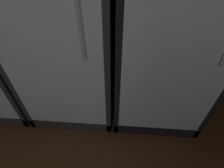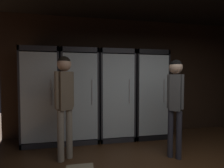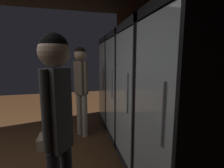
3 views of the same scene
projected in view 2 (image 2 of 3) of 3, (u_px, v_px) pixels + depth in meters
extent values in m
cube|color=black|center=(132.00, 77.00, 4.08)|extent=(6.00, 0.06, 2.80)
cube|color=#2B2B30|center=(46.00, 95.00, 3.67)|extent=(0.75, 0.04, 1.99)
cube|color=#2B2B30|center=(25.00, 96.00, 3.33)|extent=(0.04, 0.60, 1.99)
cube|color=#2B2B30|center=(61.00, 96.00, 3.45)|extent=(0.04, 0.60, 1.99)
cube|color=#2B2B30|center=(42.00, 51.00, 3.35)|extent=(0.75, 0.60, 0.10)
cube|color=#2B2B30|center=(44.00, 140.00, 3.43)|extent=(0.75, 0.60, 0.10)
cube|color=white|center=(46.00, 95.00, 3.64)|extent=(0.67, 0.02, 1.75)
cube|color=silver|center=(39.00, 98.00, 3.10)|extent=(0.67, 0.02, 1.75)
cylinder|color=#B2B2B7|center=(51.00, 93.00, 3.11)|extent=(0.02, 0.02, 0.50)
cube|color=silver|center=(44.00, 137.00, 3.42)|extent=(0.65, 0.52, 0.02)
cylinder|color=gray|center=(36.00, 133.00, 3.39)|extent=(0.07, 0.07, 0.19)
cylinder|color=gray|center=(36.00, 126.00, 3.39)|extent=(0.02, 0.02, 0.10)
cylinder|color=white|center=(36.00, 133.00, 3.39)|extent=(0.07, 0.07, 0.06)
cylinder|color=#336B38|center=(52.00, 132.00, 3.45)|extent=(0.07, 0.07, 0.19)
cylinder|color=#336B38|center=(52.00, 125.00, 3.44)|extent=(0.02, 0.02, 0.08)
cylinder|color=#2D2D33|center=(52.00, 132.00, 3.45)|extent=(0.07, 0.07, 0.07)
cube|color=silver|center=(43.00, 110.00, 3.40)|extent=(0.65, 0.52, 0.02)
cylinder|color=gray|center=(35.00, 105.00, 3.36)|extent=(0.07, 0.07, 0.19)
cylinder|color=gray|center=(35.00, 99.00, 3.35)|extent=(0.02, 0.02, 0.07)
cylinder|color=tan|center=(35.00, 106.00, 3.36)|extent=(0.07, 0.07, 0.06)
cylinder|color=#336B38|center=(51.00, 105.00, 3.44)|extent=(0.08, 0.08, 0.18)
cylinder|color=#336B38|center=(51.00, 99.00, 3.43)|extent=(0.03, 0.03, 0.08)
cylinder|color=#B2332D|center=(51.00, 106.00, 3.44)|extent=(0.08, 0.08, 0.06)
cube|color=silver|center=(43.00, 82.00, 3.38)|extent=(0.65, 0.52, 0.02)
cylinder|color=#336B38|center=(34.00, 77.00, 3.32)|extent=(0.07, 0.07, 0.22)
cylinder|color=#336B38|center=(34.00, 70.00, 3.32)|extent=(0.02, 0.02, 0.08)
cylinder|color=beige|center=(34.00, 78.00, 3.32)|extent=(0.07, 0.07, 0.09)
cylinder|color=#9EAD99|center=(52.00, 78.00, 3.45)|extent=(0.08, 0.08, 0.19)
cylinder|color=#9EAD99|center=(52.00, 72.00, 3.44)|extent=(0.03, 0.03, 0.06)
cylinder|color=white|center=(52.00, 78.00, 3.45)|extent=(0.08, 0.08, 0.07)
cube|color=#2B2B30|center=(81.00, 94.00, 3.80)|extent=(0.75, 0.04, 1.99)
cube|color=#2B2B30|center=(64.00, 96.00, 3.46)|extent=(0.04, 0.60, 1.99)
cube|color=#2B2B30|center=(97.00, 95.00, 3.59)|extent=(0.04, 0.60, 1.99)
cube|color=#2B2B30|center=(81.00, 52.00, 3.49)|extent=(0.75, 0.60, 0.10)
cube|color=#2B2B30|center=(81.00, 138.00, 3.56)|extent=(0.75, 0.60, 0.10)
cube|color=white|center=(81.00, 94.00, 3.77)|extent=(0.67, 0.02, 1.75)
cube|color=silver|center=(81.00, 97.00, 3.24)|extent=(0.67, 0.02, 1.75)
cylinder|color=#B2B2B7|center=(92.00, 92.00, 3.25)|extent=(0.02, 0.02, 0.50)
cube|color=silver|center=(81.00, 135.00, 3.56)|extent=(0.65, 0.52, 0.02)
cylinder|color=#194723|center=(69.00, 131.00, 3.47)|extent=(0.06, 0.06, 0.23)
cylinder|color=#194723|center=(69.00, 124.00, 3.46)|extent=(0.02, 0.02, 0.06)
cylinder|color=#2D2D33|center=(69.00, 130.00, 3.47)|extent=(0.07, 0.07, 0.09)
cylinder|color=black|center=(78.00, 130.00, 3.54)|extent=(0.06, 0.06, 0.19)
cylinder|color=black|center=(78.00, 124.00, 3.54)|extent=(0.02, 0.02, 0.08)
cylinder|color=white|center=(78.00, 130.00, 3.54)|extent=(0.07, 0.07, 0.08)
cylinder|color=#9EAD99|center=(85.00, 130.00, 3.56)|extent=(0.07, 0.07, 0.18)
cylinder|color=#9EAD99|center=(85.00, 124.00, 3.56)|extent=(0.03, 0.03, 0.09)
cylinder|color=white|center=(85.00, 131.00, 3.56)|extent=(0.08, 0.08, 0.05)
cylinder|color=#336B38|center=(93.00, 130.00, 3.59)|extent=(0.07, 0.07, 0.20)
cylinder|color=#336B38|center=(93.00, 123.00, 3.58)|extent=(0.02, 0.02, 0.10)
cylinder|color=white|center=(93.00, 130.00, 3.59)|extent=(0.07, 0.07, 0.08)
cube|color=silver|center=(81.00, 109.00, 3.54)|extent=(0.65, 0.52, 0.02)
cylinder|color=brown|center=(73.00, 104.00, 3.48)|extent=(0.07, 0.07, 0.22)
cylinder|color=brown|center=(73.00, 97.00, 3.48)|extent=(0.03, 0.03, 0.09)
cylinder|color=tan|center=(73.00, 104.00, 3.48)|extent=(0.08, 0.08, 0.06)
cylinder|color=#9EAD99|center=(89.00, 104.00, 3.59)|extent=(0.06, 0.06, 0.18)
cylinder|color=#9EAD99|center=(89.00, 98.00, 3.58)|extent=(0.02, 0.02, 0.06)
cylinder|color=tan|center=(89.00, 104.00, 3.59)|extent=(0.07, 0.07, 0.06)
cube|color=silver|center=(81.00, 82.00, 3.51)|extent=(0.65, 0.52, 0.02)
cylinder|color=gray|center=(69.00, 76.00, 3.45)|extent=(0.08, 0.08, 0.24)
cylinder|color=gray|center=(69.00, 69.00, 3.44)|extent=(0.03, 0.03, 0.06)
cylinder|color=tan|center=(69.00, 76.00, 3.45)|extent=(0.08, 0.08, 0.08)
cylinder|color=black|center=(77.00, 77.00, 3.54)|extent=(0.07, 0.07, 0.21)
cylinder|color=black|center=(77.00, 71.00, 3.53)|extent=(0.03, 0.03, 0.07)
cylinder|color=white|center=(77.00, 77.00, 3.54)|extent=(0.08, 0.08, 0.06)
cylinder|color=gray|center=(84.00, 76.00, 3.53)|extent=(0.08, 0.08, 0.24)
cylinder|color=gray|center=(84.00, 69.00, 3.52)|extent=(0.03, 0.03, 0.08)
cylinder|color=beige|center=(84.00, 76.00, 3.53)|extent=(0.08, 0.08, 0.09)
cylinder|color=#194723|center=(92.00, 77.00, 3.60)|extent=(0.06, 0.06, 0.23)
cylinder|color=#194723|center=(92.00, 70.00, 3.59)|extent=(0.02, 0.02, 0.08)
cylinder|color=#B2332D|center=(92.00, 78.00, 3.60)|extent=(0.07, 0.07, 0.09)
cube|color=#2B2B30|center=(114.00, 93.00, 3.94)|extent=(0.75, 0.04, 1.99)
cube|color=#2B2B30|center=(100.00, 95.00, 3.60)|extent=(0.04, 0.60, 1.99)
cube|color=#2B2B30|center=(131.00, 94.00, 3.72)|extent=(0.04, 0.60, 1.99)
cube|color=#2B2B30|center=(116.00, 53.00, 3.62)|extent=(0.75, 0.60, 0.10)
cube|color=#2B2B30|center=(116.00, 136.00, 3.70)|extent=(0.75, 0.60, 0.10)
cube|color=white|center=(114.00, 94.00, 3.91)|extent=(0.67, 0.02, 1.75)
cube|color=silver|center=(119.00, 96.00, 3.37)|extent=(0.67, 0.02, 1.75)
cylinder|color=#B2B2B7|center=(130.00, 91.00, 3.39)|extent=(0.02, 0.02, 0.50)
cube|color=silver|center=(116.00, 133.00, 3.70)|extent=(0.65, 0.52, 0.02)
cylinder|color=#336B38|center=(108.00, 128.00, 3.67)|extent=(0.06, 0.06, 0.23)
cylinder|color=#336B38|center=(108.00, 121.00, 3.67)|extent=(0.02, 0.02, 0.08)
cylinder|color=beige|center=(108.00, 129.00, 3.68)|extent=(0.06, 0.06, 0.06)
cylinder|color=black|center=(123.00, 128.00, 3.68)|extent=(0.08, 0.08, 0.19)
cylinder|color=black|center=(123.00, 123.00, 3.68)|extent=(0.03, 0.03, 0.07)
cylinder|color=white|center=(123.00, 128.00, 3.68)|extent=(0.08, 0.08, 0.05)
cube|color=silver|center=(116.00, 108.00, 3.67)|extent=(0.65, 0.52, 0.02)
cylinder|color=black|center=(109.00, 104.00, 3.63)|extent=(0.07, 0.07, 0.18)
cylinder|color=black|center=(109.00, 98.00, 3.63)|extent=(0.02, 0.02, 0.08)
cylinder|color=#B2332D|center=(109.00, 105.00, 3.64)|extent=(0.08, 0.08, 0.05)
cylinder|color=gray|center=(124.00, 103.00, 3.66)|extent=(0.07, 0.07, 0.21)
cylinder|color=gray|center=(124.00, 96.00, 3.66)|extent=(0.03, 0.03, 0.07)
cylinder|color=tan|center=(124.00, 102.00, 3.66)|extent=(0.07, 0.07, 0.07)
cube|color=silver|center=(116.00, 82.00, 3.65)|extent=(0.65, 0.52, 0.02)
cylinder|color=#194723|center=(109.00, 77.00, 3.61)|extent=(0.08, 0.08, 0.23)
cylinder|color=#194723|center=(109.00, 70.00, 3.60)|extent=(0.03, 0.03, 0.08)
cylinder|color=#B2332D|center=(109.00, 76.00, 3.61)|extent=(0.08, 0.08, 0.09)
cylinder|color=#194723|center=(123.00, 76.00, 3.68)|extent=(0.07, 0.07, 0.24)
cylinder|color=#194723|center=(123.00, 69.00, 3.68)|extent=(0.02, 0.02, 0.08)
cylinder|color=tan|center=(123.00, 77.00, 3.68)|extent=(0.08, 0.08, 0.10)
cube|color=black|center=(144.00, 93.00, 4.08)|extent=(0.75, 0.04, 1.99)
cube|color=black|center=(134.00, 94.00, 3.74)|extent=(0.04, 0.60, 1.99)
cube|color=black|center=(163.00, 94.00, 3.86)|extent=(0.04, 0.60, 1.99)
cube|color=black|center=(149.00, 54.00, 3.76)|extent=(0.75, 0.60, 0.10)
cube|color=black|center=(148.00, 134.00, 3.84)|extent=(0.75, 0.60, 0.10)
cube|color=white|center=(144.00, 93.00, 4.05)|extent=(0.67, 0.02, 1.75)
cube|color=silver|center=(154.00, 95.00, 3.51)|extent=(0.67, 0.02, 1.75)
cylinder|color=#B2B2B7|center=(164.00, 91.00, 3.52)|extent=(0.02, 0.02, 0.50)
cube|color=silver|center=(148.00, 131.00, 3.83)|extent=(0.65, 0.52, 0.02)
cylinder|color=#9EAD99|center=(142.00, 126.00, 3.79)|extent=(0.06, 0.06, 0.22)
cylinder|color=#9EAD99|center=(142.00, 120.00, 3.78)|extent=(0.02, 0.02, 0.07)
cylinder|color=beige|center=(142.00, 126.00, 3.79)|extent=(0.07, 0.07, 0.07)
cylinder|color=brown|center=(155.00, 125.00, 3.88)|extent=(0.07, 0.07, 0.22)
cylinder|color=brown|center=(155.00, 119.00, 3.87)|extent=(0.03, 0.03, 0.07)
cylinder|color=#2D2D33|center=(155.00, 126.00, 3.88)|extent=(0.07, 0.07, 0.08)
cube|color=silver|center=(148.00, 113.00, 3.82)|extent=(0.65, 0.52, 0.02)
cylinder|color=gray|center=(140.00, 108.00, 3.78)|extent=(0.07, 0.07, 0.22)
cylinder|color=gray|center=(140.00, 101.00, 3.77)|extent=(0.02, 0.02, 0.09)
cylinder|color=#B2332D|center=(140.00, 107.00, 3.77)|extent=(0.08, 0.08, 0.08)
cylinder|color=#194723|center=(149.00, 108.00, 3.77)|extent=(0.08, 0.08, 0.21)
cylinder|color=#194723|center=(149.00, 102.00, 3.77)|extent=(0.03, 0.03, 0.09)
cylinder|color=white|center=(149.00, 109.00, 3.77)|extent=(0.08, 0.08, 0.06)
cylinder|color=black|center=(157.00, 107.00, 3.87)|extent=(0.08, 0.08, 0.22)
cylinder|color=black|center=(157.00, 101.00, 3.87)|extent=(0.02, 0.02, 0.09)
cylinder|color=tan|center=(157.00, 108.00, 3.87)|extent=(0.08, 0.08, 0.08)
cube|color=silver|center=(148.00, 94.00, 3.80)|extent=(0.65, 0.52, 0.02)
cylinder|color=#194723|center=(139.00, 90.00, 3.71)|extent=(0.07, 0.07, 0.19)
cylinder|color=#194723|center=(139.00, 84.00, 3.70)|extent=(0.03, 0.03, 0.07)
cylinder|color=white|center=(139.00, 91.00, 3.71)|extent=(0.07, 0.07, 0.07)
cylinder|color=#336B38|center=(145.00, 90.00, 3.80)|extent=(0.08, 0.08, 0.20)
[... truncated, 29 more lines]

